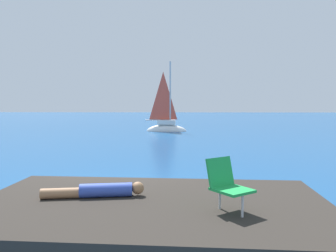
# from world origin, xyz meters

# --- Properties ---
(ground_plane) EXTENTS (160.00, 160.00, 0.00)m
(ground_plane) POSITION_xyz_m (0.00, 0.00, 0.00)
(ground_plane) COLOR navy
(shore_ledge) EXTENTS (6.03, 3.67, 1.03)m
(shore_ledge) POSITION_xyz_m (1.11, -3.61, 0.52)
(shore_ledge) COLOR #2D2823
(shore_ledge) RESTS_ON ground
(boulder_seaward) EXTENTS (2.10, 1.91, 1.22)m
(boulder_seaward) POSITION_xyz_m (2.54, -1.54, 0.00)
(boulder_seaward) COLOR #2F2224
(boulder_seaward) RESTS_ON ground
(boulder_inland) EXTENTS (1.73, 1.77, 0.95)m
(boulder_inland) POSITION_xyz_m (0.76, -2.15, 0.00)
(boulder_inland) COLOR #272621
(boulder_inland) RESTS_ON ground
(sailboat_near) EXTENTS (3.84, 1.46, 7.03)m
(sailboat_near) POSITION_xyz_m (0.32, 21.62, 0.38)
(sailboat_near) COLOR white
(sailboat_near) RESTS_ON ground
(person_sunbather) EXTENTS (1.75, 0.46, 0.25)m
(person_sunbather) POSITION_xyz_m (0.16, -3.40, 1.15)
(person_sunbather) COLOR #334CB2
(person_sunbather) RESTS_ON shore_ledge
(beach_chair) EXTENTS (0.74, 0.76, 0.80)m
(beach_chair) POSITION_xyz_m (2.28, -4.06, 1.47)
(beach_chair) COLOR green
(beach_chair) RESTS_ON shore_ledge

